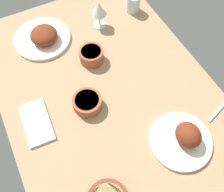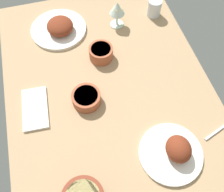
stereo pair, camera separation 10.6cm
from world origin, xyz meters
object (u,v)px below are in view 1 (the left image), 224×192
spoon_loose (220,108)px  wine_glass (99,10)px  plate_far_side (184,138)px  bowl_sauce (91,55)px  bowl_onions (87,102)px  plate_center_main (43,37)px  folded_napkin (37,122)px  water_tumbler (133,3)px

spoon_loose → wine_glass: bearing=-88.1°
plate_far_side → wine_glass: (71.62, 1.88, 6.83)cm
bowl_sauce → spoon_loose: size_ratio=0.66×
plate_far_side → bowl_onions: 41.24cm
plate_center_main → spoon_loose: bearing=-142.6°
plate_center_main → folded_napkin: plate_center_main is taller
wine_glass → water_tumbler: 21.50cm
wine_glass → water_tumbler: size_ratio=1.54×
bowl_onions → folded_napkin: bowl_onions is taller
water_tumbler → spoon_loose: 69.24cm
plate_far_side → plate_center_main: size_ratio=0.88×
wine_glass → folded_napkin: size_ratio=0.71×
bowl_sauce → folded_napkin: (-19.51, 33.70, -2.81)cm
plate_far_side → folded_napkin: 59.06cm
bowl_sauce → wine_glass: bearing=-34.9°
folded_napkin → plate_center_main: bearing=-23.1°
bowl_sauce → water_tumbler: (20.52, -33.82, 1.14)cm
bowl_sauce → wine_glass: wine_glass is taller
bowl_sauce → water_tumbler: water_tumbler is taller
plate_center_main → bowl_sauce: size_ratio=2.49×
plate_far_side → spoon_loose: (4.40, -22.54, -2.69)cm
plate_far_side → bowl_sauce: bearing=15.8°
wine_glass → spoon_loose: bearing=-160.0°
bowl_sauce → water_tumbler: 39.57cm
wine_glass → spoon_loose: wine_glass is taller
plate_far_side → bowl_onions: (31.35, 26.80, -0.24)cm
water_tumbler → spoon_loose: (-69.02, -3.68, -4.15)cm
folded_napkin → water_tumbler: bearing=-59.3°
wine_glass → folded_napkin: 61.13cm
water_tumbler → bowl_onions: bearing=132.7°
bowl_onions → wine_glass: size_ratio=0.87×
folded_napkin → spoon_loose: folded_napkin is taller
plate_far_side → bowl_sauce: plate_far_side is taller
wine_glass → water_tumbler: wine_glass is taller
spoon_loose → water_tumbler: bearing=-105.0°
plate_center_main → water_tumbler: bearing=-91.2°
bowl_sauce → wine_glass: (18.72, -13.08, 6.51)cm
water_tumbler → folded_napkin: 78.59cm
water_tumbler → spoon_loose: water_tumbler is taller
bowl_onions → water_tumbler: size_ratio=1.35×
folded_napkin → wine_glass: bearing=-50.7°
wine_glass → spoon_loose: size_ratio=0.83×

